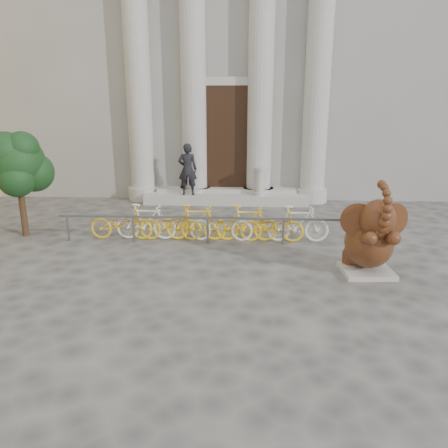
# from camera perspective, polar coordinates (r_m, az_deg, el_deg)

# --- Properties ---
(ground) EXTENTS (80.00, 80.00, 0.00)m
(ground) POSITION_cam_1_polar(r_m,az_deg,el_deg) (7.52, -3.55, -13.56)
(ground) COLOR #474442
(ground) RESTS_ON ground
(classical_building) EXTENTS (22.00, 10.70, 12.00)m
(classical_building) POSITION_cam_1_polar(r_m,az_deg,el_deg) (21.57, 1.12, 21.98)
(classical_building) COLOR gray
(classical_building) RESTS_ON ground
(entrance_steps) EXTENTS (6.00, 1.20, 0.36)m
(entrance_steps) POSITION_cam_1_polar(r_m,az_deg,el_deg) (16.30, 0.28, 3.44)
(entrance_steps) COLOR #A8A59E
(entrance_steps) RESTS_ON ground
(elephant_statue) EXTENTS (1.43, 1.62, 2.14)m
(elephant_statue) POSITION_cam_1_polar(r_m,az_deg,el_deg) (9.93, 18.53, -2.03)
(elephant_statue) COLOR #A8A59E
(elephant_statue) RESTS_ON ground
(bike_rack) EXTENTS (8.00, 0.53, 1.00)m
(bike_rack) POSITION_cam_1_polar(r_m,az_deg,el_deg) (11.80, -2.11, 0.18)
(bike_rack) COLOR slate
(bike_rack) RESTS_ON ground
(tree) EXTENTS (1.68, 1.53, 2.91)m
(tree) POSITION_cam_1_polar(r_m,az_deg,el_deg) (13.14, -25.33, 7.10)
(tree) COLOR #332114
(tree) RESTS_ON ground
(pedestrian) EXTENTS (0.70, 0.47, 1.86)m
(pedestrian) POSITION_cam_1_polar(r_m,az_deg,el_deg) (15.89, -4.78, 7.13)
(pedestrian) COLOR black
(pedestrian) RESTS_ON entrance_steps
(balustrade_post) EXTENTS (0.42, 0.42, 1.03)m
(balustrade_post) POSITION_cam_1_polar(r_m,az_deg,el_deg) (15.86, 4.69, 5.45)
(balustrade_post) COLOR #A8A59E
(balustrade_post) RESTS_ON entrance_steps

